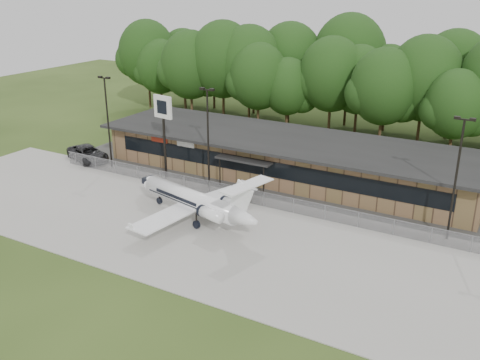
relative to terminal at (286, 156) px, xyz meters
The scene contains 12 objects.
ground 24.04m from the terminal, 89.99° to the right, with size 160.00×160.00×0.00m, color #2E4117.
apron 16.08m from the terminal, 89.99° to the right, with size 64.00×18.00×0.08m, color #9E9B93.
parking_lot 4.93m from the terminal, 89.96° to the right, with size 50.00×9.00×0.06m, color #383835.
terminal is the anchor object (origin of this frame).
fence 9.05m from the terminal, 89.98° to the right, with size 46.00×0.04×1.52m.
treeline 18.83m from the terminal, 89.99° to the left, with size 72.00×12.00×15.00m, color #163D13, non-canonical shape.
light_pole_left 19.84m from the terminal, 157.54° to the right, with size 1.55×0.30×10.23m.
light_pole_mid 9.73m from the terminal, 123.89° to the right, with size 1.55×0.30×10.23m.
light_pole_right 19.85m from the terminal, 22.45° to the right, with size 1.55×0.30×10.23m.
business_jet 14.60m from the terminal, 97.34° to the right, with size 15.07×13.56×5.10m.
suv 23.12m from the terminal, 162.35° to the right, with size 2.91×6.31×1.75m, color #2A2A2C.
pole_sign 13.60m from the terminal, 146.04° to the right, with size 2.34×0.60×8.87m.
Camera 1 is at (22.61, -25.76, 19.97)m, focal length 40.00 mm.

